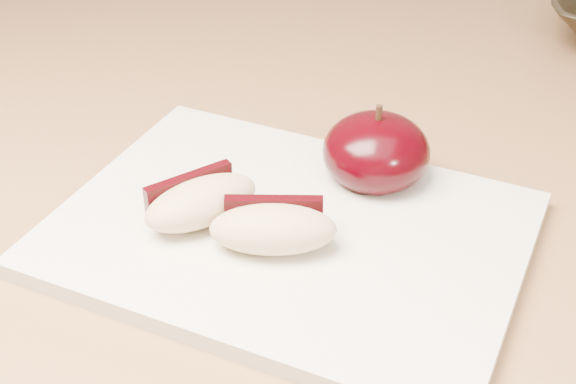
{
  "coord_description": "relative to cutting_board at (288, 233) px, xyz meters",
  "views": [
    {
      "loc": [
        0.02,
        0.02,
        1.2
      ],
      "look_at": [
        0.01,
        0.4,
        0.94
      ],
      "focal_mm": 50.0,
      "sensor_mm": 36.0,
      "label": 1
    }
  ],
  "objects": [
    {
      "name": "back_cabinet",
      "position": [
        -0.01,
        0.8,
        -0.43
      ],
      "size": [
        2.4,
        0.62,
        0.94
      ],
      "color": "silver",
      "rests_on": "ground"
    },
    {
      "name": "apple_wedge_b",
      "position": [
        -0.01,
        -0.02,
        0.02
      ],
      "size": [
        0.07,
        0.04,
        0.03
      ],
      "rotation": [
        0.0,
        0.0,
        0.01
      ],
      "color": "tan",
      "rests_on": "cutting_board"
    },
    {
      "name": "apple_wedge_a",
      "position": [
        -0.05,
        0.01,
        0.02
      ],
      "size": [
        0.08,
        0.07,
        0.03
      ],
      "rotation": [
        0.0,
        0.0,
        0.62
      ],
      "color": "tan",
      "rests_on": "cutting_board"
    },
    {
      "name": "cutting_board",
      "position": [
        0.0,
        0.0,
        0.0
      ],
      "size": [
        0.33,
        0.29,
        0.01
      ],
      "primitive_type": "cube",
      "rotation": [
        0.0,
        0.0,
        -0.41
      ],
      "color": "silver",
      "rests_on": "island_counter"
    },
    {
      "name": "apple_half",
      "position": [
        0.06,
        0.06,
        0.02
      ],
      "size": [
        0.08,
        0.08,
        0.06
      ],
      "rotation": [
        0.0,
        0.0,
        0.16
      ],
      "color": "black",
      "rests_on": "cutting_board"
    }
  ]
}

